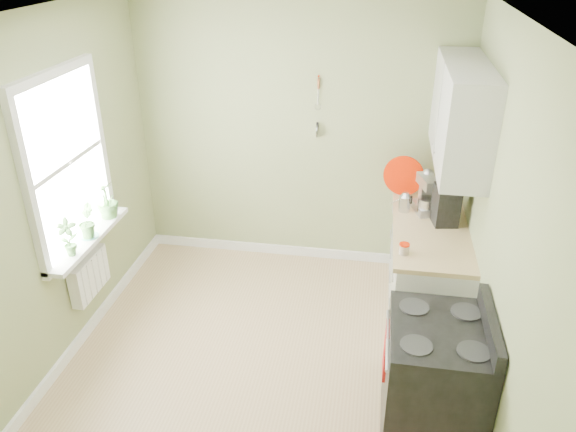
% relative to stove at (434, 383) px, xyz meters
% --- Properties ---
extents(floor, '(3.20, 3.60, 0.02)m').
position_rel_stove_xyz_m(floor, '(-1.28, 0.47, -0.48)').
color(floor, tan).
rests_on(floor, ground).
extents(ceiling, '(3.20, 3.60, 0.02)m').
position_rel_stove_xyz_m(ceiling, '(-1.28, 0.47, 2.24)').
color(ceiling, white).
rests_on(ceiling, wall_back).
extents(wall_back, '(3.20, 0.02, 2.70)m').
position_rel_stove_xyz_m(wall_back, '(-1.28, 2.28, 0.88)').
color(wall_back, '#919B69').
rests_on(wall_back, floor).
extents(wall_left, '(0.02, 3.60, 2.70)m').
position_rel_stove_xyz_m(wall_left, '(-2.89, 0.47, 0.88)').
color(wall_left, '#919B69').
rests_on(wall_left, floor).
extents(wall_right, '(0.02, 3.60, 2.70)m').
position_rel_stove_xyz_m(wall_right, '(0.33, 0.47, 0.88)').
color(wall_right, '#919B69').
rests_on(wall_right, floor).
extents(base_cabinets, '(0.60, 1.60, 0.87)m').
position_rel_stove_xyz_m(base_cabinets, '(0.02, 1.47, -0.03)').
color(base_cabinets, silver).
rests_on(base_cabinets, floor).
extents(countertop, '(0.64, 1.60, 0.04)m').
position_rel_stove_xyz_m(countertop, '(0.01, 1.47, 0.42)').
color(countertop, tan).
rests_on(countertop, base_cabinets).
extents(upper_cabinets, '(0.35, 1.40, 0.80)m').
position_rel_stove_xyz_m(upper_cabinets, '(0.15, 1.57, 1.38)').
color(upper_cabinets, silver).
rests_on(upper_cabinets, wall_right).
extents(window, '(0.06, 1.14, 1.44)m').
position_rel_stove_xyz_m(window, '(-2.86, 0.77, 1.08)').
color(window, white).
rests_on(window, wall_left).
extents(window_sill, '(0.18, 1.14, 0.04)m').
position_rel_stove_xyz_m(window_sill, '(-2.79, 0.77, 0.41)').
color(window_sill, white).
rests_on(window_sill, wall_left).
extents(radiator, '(0.12, 0.50, 0.35)m').
position_rel_stove_xyz_m(radiator, '(-2.82, 0.72, 0.08)').
color(radiator, white).
rests_on(radiator, wall_left).
extents(wall_utensils, '(0.02, 0.14, 0.58)m').
position_rel_stove_xyz_m(wall_utensils, '(-1.08, 2.25, 1.10)').
color(wall_utensils, tan).
rests_on(wall_utensils, wall_back).
extents(stove, '(0.66, 0.75, 1.04)m').
position_rel_stove_xyz_m(stove, '(0.00, 0.00, 0.00)').
color(stove, black).
rests_on(stove, floor).
extents(stand_mixer, '(0.25, 0.33, 0.36)m').
position_rel_stove_xyz_m(stand_mixer, '(-0.03, 1.71, 0.60)').
color(stand_mixer, '#B2B2B7').
rests_on(stand_mixer, countertop).
extents(kettle, '(0.18, 0.10, 0.18)m').
position_rel_stove_xyz_m(kettle, '(-0.21, 1.67, 0.53)').
color(kettle, silver).
rests_on(kettle, countertop).
extents(coffee_maker, '(0.23, 0.25, 0.34)m').
position_rel_stove_xyz_m(coffee_maker, '(0.12, 1.48, 0.61)').
color(coffee_maker, black).
rests_on(coffee_maker, countertop).
extents(red_tray, '(0.39, 0.14, 0.38)m').
position_rel_stove_xyz_m(red_tray, '(-0.23, 2.03, 0.63)').
color(red_tray, '#9D1500').
rests_on(red_tray, countertop).
extents(jar, '(0.08, 0.08, 0.09)m').
position_rel_stove_xyz_m(jar, '(-0.23, 0.90, 0.49)').
color(jar, '#A49283').
rests_on(jar, countertop).
extents(plant_a, '(0.20, 0.18, 0.31)m').
position_rel_stove_xyz_m(plant_a, '(-2.78, 0.47, 0.59)').
color(plant_a, '#3C682F').
rests_on(plant_a, window_sill).
extents(plant_b, '(0.19, 0.21, 0.30)m').
position_rel_stove_xyz_m(plant_b, '(-2.78, 0.76, 0.58)').
color(plant_b, '#3C682F').
rests_on(plant_b, window_sill).
extents(plant_c, '(0.21, 0.21, 0.33)m').
position_rel_stove_xyz_m(plant_c, '(-2.78, 1.14, 0.60)').
color(plant_c, '#3C682F').
rests_on(plant_c, window_sill).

